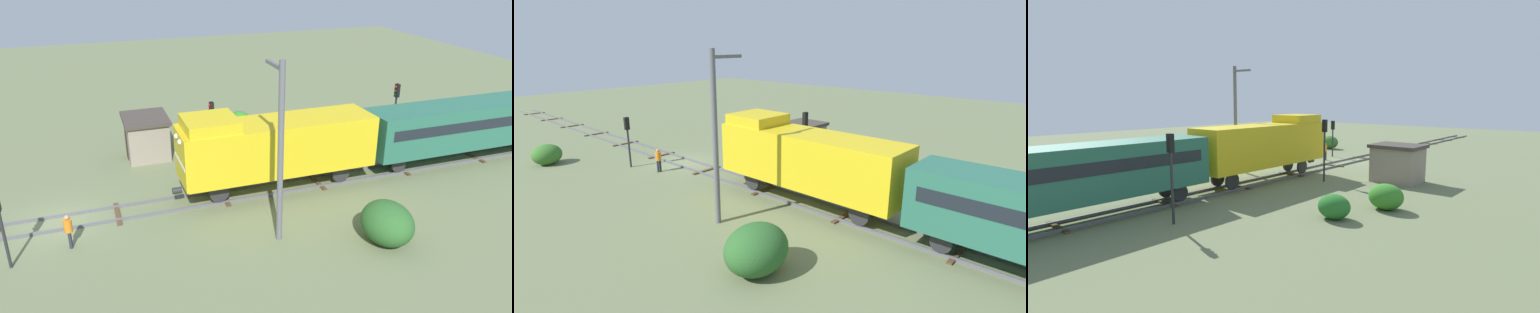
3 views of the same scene
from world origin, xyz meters
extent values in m
plane|color=#66704C|center=(0.00, 0.00, 0.00)|extent=(103.94, 103.94, 0.00)
cube|color=#595960|center=(-0.72, 0.00, 0.08)|extent=(0.10, 69.29, 0.16)
cube|color=#595960|center=(0.72, 0.00, 0.08)|extent=(0.10, 69.29, 0.16)
cube|color=#4C3823|center=(0.00, -31.76, 0.04)|extent=(2.40, 0.24, 0.09)
cube|color=#4C3823|center=(0.00, -25.98, 0.04)|extent=(2.40, 0.24, 0.09)
cube|color=#4C3823|center=(0.00, -20.21, 0.04)|extent=(2.40, 0.24, 0.09)
cube|color=#4C3823|center=(0.00, -14.44, 0.04)|extent=(2.40, 0.24, 0.09)
cube|color=#4C3823|center=(0.00, -8.66, 0.04)|extent=(2.40, 0.24, 0.09)
cube|color=#4C3823|center=(0.00, -2.89, 0.04)|extent=(2.40, 0.24, 0.09)
cube|color=#4C3823|center=(0.00, 2.89, 0.04)|extent=(2.40, 0.24, 0.09)
cube|color=#4C3823|center=(0.00, 8.66, 0.04)|extent=(2.40, 0.24, 0.09)
cube|color=#4C3823|center=(0.00, 14.44, 0.04)|extent=(2.40, 0.24, 0.09)
cube|color=#4C3823|center=(0.00, 20.21, 0.04)|extent=(2.40, 0.24, 0.09)
cube|color=gold|center=(0.00, 11.95, 2.71)|extent=(2.90, 11.00, 2.90)
cube|color=gold|center=(0.00, 8.05, 4.46)|extent=(2.75, 2.80, 0.60)
cube|color=gold|center=(0.00, 6.40, 2.71)|extent=(2.84, 0.10, 2.84)
cube|color=white|center=(0.00, 6.36, 2.51)|extent=(2.46, 0.06, 0.20)
sphere|color=white|center=(-0.45, 6.35, 3.81)|extent=(0.28, 0.28, 0.28)
sphere|color=white|center=(0.45, 6.35, 3.81)|extent=(0.28, 0.28, 0.28)
cylinder|color=#262628|center=(0.00, 6.10, 0.86)|extent=(0.36, 0.50, 0.36)
cylinder|color=#262628|center=(-0.72, 8.25, 0.71)|extent=(0.18, 1.10, 1.10)
cylinder|color=#262628|center=(0.72, 8.25, 0.71)|extent=(0.18, 1.10, 1.10)
cylinder|color=#262628|center=(-0.72, 15.65, 0.71)|extent=(0.18, 1.10, 1.10)
cylinder|color=#262628|center=(0.72, 15.65, 0.71)|extent=(0.18, 1.10, 1.10)
cylinder|color=#262628|center=(-0.72, 19.65, 0.64)|extent=(0.16, 0.96, 0.96)
cylinder|color=#262628|center=(0.72, 19.65, 0.64)|extent=(0.16, 0.96, 0.96)
cylinder|color=#262628|center=(3.20, -1.98, 1.87)|extent=(0.14, 0.14, 3.73)
cube|color=black|center=(3.20, -1.98, 3.28)|extent=(0.32, 0.24, 0.90)
sphere|color=red|center=(3.20, -2.12, 3.55)|extent=(0.16, 0.16, 0.16)
sphere|color=#3C3306|center=(3.20, -2.12, 3.27)|extent=(0.16, 0.16, 0.16)
sphere|color=black|center=(3.20, -2.12, 2.99)|extent=(0.16, 0.16, 0.16)
cylinder|color=#262628|center=(-3.40, 9.05, 2.27)|extent=(0.14, 0.14, 4.54)
cube|color=black|center=(-3.40, 9.05, 4.09)|extent=(0.32, 0.24, 0.90)
sphere|color=red|center=(-3.40, 8.91, 4.36)|extent=(0.16, 0.16, 0.16)
sphere|color=#3C3306|center=(-3.40, 8.91, 4.08)|extent=(0.16, 0.16, 0.16)
sphere|color=black|center=(-3.40, 8.91, 3.80)|extent=(0.16, 0.16, 0.16)
cylinder|color=#262B38|center=(2.30, 0.55, 0.42)|extent=(0.15, 0.15, 0.85)
cylinder|color=#262B38|center=(2.50, 0.55, 0.42)|extent=(0.15, 0.15, 0.85)
cylinder|color=orange|center=(2.40, 0.55, 1.16)|extent=(0.38, 0.38, 0.62)
sphere|color=tan|center=(2.40, 0.55, 1.58)|extent=(0.23, 0.23, 0.23)
cylinder|color=#595960|center=(5.00, 9.99, 4.34)|extent=(0.28, 0.28, 8.67)
cube|color=#595960|center=(4.10, 9.99, 8.27)|extent=(1.80, 0.16, 0.16)
cube|color=gray|center=(-7.50, 5.60, 1.25)|extent=(3.20, 2.60, 2.50)
cube|color=#3F3833|center=(-7.50, 5.60, 2.62)|extent=(3.50, 2.90, 0.24)
cube|color=#2D2319|center=(-7.50, 4.28, 0.95)|extent=(0.80, 0.06, 1.90)
ellipsoid|color=#295926|center=(6.99, 14.66, 1.03)|extent=(2.85, 2.33, 2.07)
ellipsoid|color=#246A26|center=(-9.05, 16.29, 0.64)|extent=(1.75, 1.43, 1.27)
ellipsoid|color=#347C26|center=(-10.26, 12.99, 0.72)|extent=(1.97, 1.61, 1.43)
ellipsoid|color=#336926|center=(7.07, -7.20, 0.78)|extent=(2.14, 1.75, 1.56)
camera|label=1|loc=(24.00, 1.99, 13.09)|focal=35.00mm
camera|label=2|loc=(17.11, 24.58, 8.97)|focal=28.00mm
camera|label=3|loc=(-19.83, 32.81, 6.07)|focal=28.00mm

